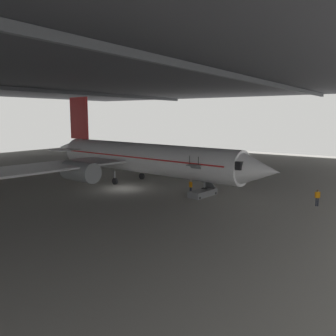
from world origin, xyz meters
name	(u,v)px	position (x,y,z in m)	size (l,w,h in m)	color
ground_plane	(124,189)	(0.00, 0.00, 0.00)	(110.00, 110.00, 0.00)	gray
hangar_structure	(49,75)	(-0.06, 13.75, 14.97)	(121.00, 99.00, 15.59)	#4C4F54
airplane_main	(140,158)	(3.90, 0.48, 3.56)	(37.67, 38.88, 12.06)	white
boarding_stairs	(202,190)	(2.26, -10.15, 0.74)	(4.43, 1.86, 4.78)	slate
crew_worker_near_nose	(317,197)	(4.98, -22.05, 0.99)	(0.35, 0.50, 1.72)	#232838
crew_worker_by_stairs	(191,186)	(2.18, -8.61, 1.00)	(0.34, 0.52, 1.74)	#232838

